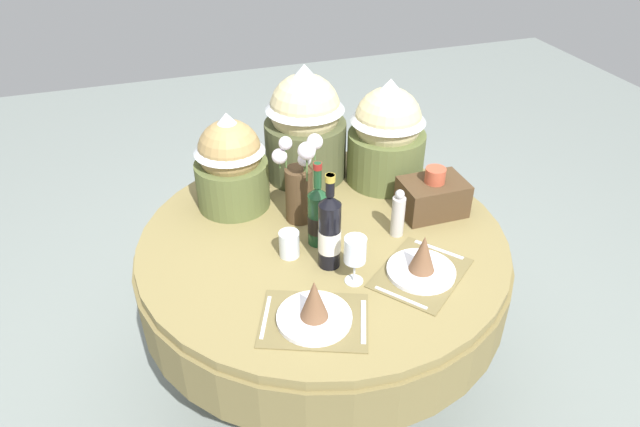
{
  "coord_description": "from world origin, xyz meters",
  "views": [
    {
      "loc": [
        -0.56,
        -1.67,
        2.07
      ],
      "look_at": [
        0.0,
        0.03,
        0.86
      ],
      "focal_mm": 32.2,
      "sensor_mm": 36.0,
      "label": 1
    }
  ],
  "objects_px": {
    "place_setting_right": "(422,263)",
    "gift_tub_back_centre": "(305,119)",
    "gift_tub_back_right": "(387,129)",
    "wine_bottle_left": "(318,215)",
    "woven_basket_side_right": "(433,196)",
    "flower_vase": "(299,183)",
    "pepper_mill": "(398,214)",
    "place_setting_left": "(314,309)",
    "wine_glass_right": "(355,251)",
    "wine_bottle_centre": "(330,231)",
    "gift_tub_back_left": "(230,158)",
    "dining_table": "(323,267)",
    "tumbler_near_left": "(289,244)"
  },
  "relations": [
    {
      "from": "gift_tub_back_centre",
      "to": "wine_glass_right",
      "type": "bearing_deg",
      "value": -94.56
    },
    {
      "from": "flower_vase",
      "to": "gift_tub_back_left",
      "type": "relative_size",
      "value": 0.94
    },
    {
      "from": "place_setting_right",
      "to": "woven_basket_side_right",
      "type": "relative_size",
      "value": 1.69
    },
    {
      "from": "gift_tub_back_centre",
      "to": "woven_basket_side_right",
      "type": "distance_m",
      "value": 0.63
    },
    {
      "from": "pepper_mill",
      "to": "gift_tub_back_right",
      "type": "distance_m",
      "value": 0.44
    },
    {
      "from": "place_setting_right",
      "to": "tumbler_near_left",
      "type": "height_order",
      "value": "place_setting_right"
    },
    {
      "from": "wine_bottle_left",
      "to": "place_setting_left",
      "type": "bearing_deg",
      "value": -109.61
    },
    {
      "from": "place_setting_left",
      "to": "gift_tub_back_right",
      "type": "distance_m",
      "value": 0.95
    },
    {
      "from": "dining_table",
      "to": "flower_vase",
      "type": "bearing_deg",
      "value": 111.61
    },
    {
      "from": "wine_bottle_centre",
      "to": "gift_tub_back_centre",
      "type": "relative_size",
      "value": 0.73
    },
    {
      "from": "flower_vase",
      "to": "wine_glass_right",
      "type": "bearing_deg",
      "value": -80.53
    },
    {
      "from": "wine_glass_right",
      "to": "tumbler_near_left",
      "type": "xyz_separation_m",
      "value": [
        -0.17,
        0.21,
        -0.08
      ]
    },
    {
      "from": "wine_bottle_centre",
      "to": "gift_tub_back_right",
      "type": "xyz_separation_m",
      "value": [
        0.42,
        0.49,
        0.1
      ]
    },
    {
      "from": "place_setting_left",
      "to": "wine_glass_right",
      "type": "bearing_deg",
      "value": 36.3
    },
    {
      "from": "flower_vase",
      "to": "wine_glass_right",
      "type": "relative_size",
      "value": 2.11
    },
    {
      "from": "place_setting_right",
      "to": "wine_glass_right",
      "type": "distance_m",
      "value": 0.25
    },
    {
      "from": "wine_bottle_left",
      "to": "wine_bottle_centre",
      "type": "xyz_separation_m",
      "value": [
        -0.0,
        -0.14,
        0.02
      ]
    },
    {
      "from": "wine_bottle_left",
      "to": "wine_glass_right",
      "type": "relative_size",
      "value": 1.87
    },
    {
      "from": "flower_vase",
      "to": "pepper_mill",
      "type": "xyz_separation_m",
      "value": [
        0.32,
        -0.21,
        -0.08
      ]
    },
    {
      "from": "pepper_mill",
      "to": "woven_basket_side_right",
      "type": "height_order",
      "value": "woven_basket_side_right"
    },
    {
      "from": "dining_table",
      "to": "gift_tub_back_left",
      "type": "height_order",
      "value": "gift_tub_back_left"
    },
    {
      "from": "dining_table",
      "to": "woven_basket_side_right",
      "type": "height_order",
      "value": "woven_basket_side_right"
    },
    {
      "from": "dining_table",
      "to": "tumbler_near_left",
      "type": "relative_size",
      "value": 14.44
    },
    {
      "from": "place_setting_left",
      "to": "woven_basket_side_right",
      "type": "xyz_separation_m",
      "value": [
        0.64,
        0.44,
        0.03
      ]
    },
    {
      "from": "gift_tub_back_centre",
      "to": "woven_basket_side_right",
      "type": "height_order",
      "value": "gift_tub_back_centre"
    },
    {
      "from": "gift_tub_back_centre",
      "to": "gift_tub_back_right",
      "type": "height_order",
      "value": "gift_tub_back_centre"
    },
    {
      "from": "flower_vase",
      "to": "gift_tub_back_right",
      "type": "xyz_separation_m",
      "value": [
        0.44,
        0.19,
        0.07
      ]
    },
    {
      "from": "gift_tub_back_centre",
      "to": "wine_bottle_centre",
      "type": "bearing_deg",
      "value": -99.77
    },
    {
      "from": "gift_tub_back_left",
      "to": "wine_bottle_left",
      "type": "bearing_deg",
      "value": -55.89
    },
    {
      "from": "wine_bottle_left",
      "to": "woven_basket_side_right",
      "type": "xyz_separation_m",
      "value": [
        0.5,
        0.05,
        -0.05
      ]
    },
    {
      "from": "gift_tub_back_left",
      "to": "pepper_mill",
      "type": "bearing_deg",
      "value": -36.48
    },
    {
      "from": "dining_table",
      "to": "place_setting_left",
      "type": "xyz_separation_m",
      "value": [
        -0.17,
        -0.42,
        0.2
      ]
    },
    {
      "from": "flower_vase",
      "to": "pepper_mill",
      "type": "height_order",
      "value": "flower_vase"
    },
    {
      "from": "dining_table",
      "to": "woven_basket_side_right",
      "type": "bearing_deg",
      "value": 2.46
    },
    {
      "from": "dining_table",
      "to": "woven_basket_side_right",
      "type": "relative_size",
      "value": 5.64
    },
    {
      "from": "place_setting_right",
      "to": "gift_tub_back_right",
      "type": "distance_m",
      "value": 0.68
    },
    {
      "from": "place_setting_right",
      "to": "pepper_mill",
      "type": "distance_m",
      "value": 0.25
    },
    {
      "from": "place_setting_left",
      "to": "flower_vase",
      "type": "distance_m",
      "value": 0.58
    },
    {
      "from": "wine_bottle_left",
      "to": "pepper_mill",
      "type": "distance_m",
      "value": 0.31
    },
    {
      "from": "place_setting_left",
      "to": "gift_tub_back_left",
      "type": "bearing_deg",
      "value": 98.05
    },
    {
      "from": "wine_glass_right",
      "to": "gift_tub_back_centre",
      "type": "height_order",
      "value": "gift_tub_back_centre"
    },
    {
      "from": "wine_bottle_left",
      "to": "gift_tub_back_centre",
      "type": "distance_m",
      "value": 0.53
    },
    {
      "from": "flower_vase",
      "to": "pepper_mill",
      "type": "distance_m",
      "value": 0.39
    },
    {
      "from": "gift_tub_back_right",
      "to": "gift_tub_back_left",
      "type": "bearing_deg",
      "value": 179.15
    },
    {
      "from": "place_setting_left",
      "to": "gift_tub_back_right",
      "type": "xyz_separation_m",
      "value": [
        0.56,
        0.74,
        0.2
      ]
    },
    {
      "from": "dining_table",
      "to": "gift_tub_back_centre",
      "type": "relative_size",
      "value": 2.81
    },
    {
      "from": "gift_tub_back_centre",
      "to": "gift_tub_back_right",
      "type": "bearing_deg",
      "value": -26.07
    },
    {
      "from": "place_setting_right",
      "to": "flower_vase",
      "type": "distance_m",
      "value": 0.56
    },
    {
      "from": "place_setting_right",
      "to": "gift_tub_back_centre",
      "type": "distance_m",
      "value": 0.84
    },
    {
      "from": "dining_table",
      "to": "gift_tub_back_right",
      "type": "relative_size",
      "value": 3.07
    }
  ]
}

